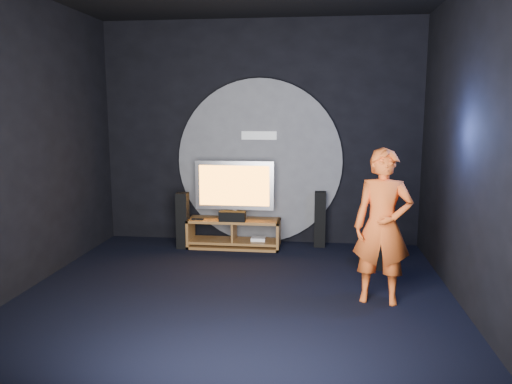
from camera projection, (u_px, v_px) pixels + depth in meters
floor at (235, 297)px, 5.72m from camera, size 5.00×5.00×0.00m
back_wall at (260, 133)px, 7.88m from camera, size 5.00×0.04×3.50m
front_wall at (166, 174)px, 2.98m from camera, size 5.00×0.04×3.50m
left_wall at (19, 142)px, 5.73m from camera, size 0.04×5.00×3.50m
right_wall at (473, 146)px, 5.13m from camera, size 0.04×5.00×3.50m
wall_disc_panel at (259, 162)px, 7.90m from camera, size 2.60×0.11×2.60m
media_console at (235, 235)px, 7.73m from camera, size 1.42×0.45×0.45m
tv at (234, 187)px, 7.68m from camera, size 1.22×0.22×0.89m
center_speaker at (232, 216)px, 7.54m from camera, size 0.40×0.15×0.15m
remote at (198, 219)px, 7.64m from camera, size 0.18×0.05×0.02m
tower_speaker_left at (183, 220)px, 7.68m from camera, size 0.17×0.19×0.87m
tower_speaker_right at (320, 219)px, 7.77m from camera, size 0.17×0.19×0.87m
subwoofer at (371, 255)px, 6.77m from camera, size 0.31×0.31×0.34m
player at (383, 227)px, 5.45m from camera, size 0.68×0.50×1.72m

